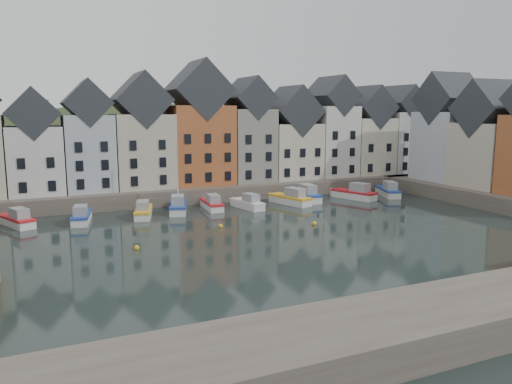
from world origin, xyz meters
TOP-DOWN VIEW (x-y plane):
  - ground at (0.00, 0.00)m, footprint 260.00×260.00m
  - far_quay at (0.00, 30.00)m, footprint 90.00×16.00m
  - near_wall at (-10.00, -22.00)m, footprint 50.00×6.00m
  - hillside at (0.02, 56.00)m, footprint 153.60×70.40m
  - far_terrace at (3.21, 28.00)m, footprint 72.37×8.16m
  - right_terrace at (36.00, 8.07)m, footprint 8.30×24.25m
  - mooring_buoys at (-4.00, 5.33)m, footprint 20.50×5.50m
  - boat_a at (-24.23, 17.75)m, footprint 4.14×6.27m
  - boat_b at (-17.59, 16.83)m, footprint 2.93×6.18m
  - boat_c at (-10.55, 16.96)m, footprint 3.35×6.22m
  - boat_d at (-6.00, 18.02)m, footprint 3.80×6.79m
  - boat_e at (-1.50, 18.09)m, footprint 2.20×5.93m
  - boat_f at (2.96, 16.72)m, footprint 2.87×6.04m
  - boat_g at (9.48, 17.07)m, footprint 3.90×6.93m
  - boat_h at (12.52, 18.60)m, footprint 2.43×7.02m
  - boat_i at (19.85, 16.96)m, footprint 4.28×7.14m
  - boat_j at (25.86, 17.05)m, footprint 4.20×6.80m

SIDE VIEW (x-z plane):
  - hillside at x=0.02m, z-range -49.96..14.04m
  - ground at x=0.00m, z-range 0.00..0.00m
  - mooring_buoys at x=-4.00m, z-range -0.10..0.40m
  - boat_f at x=2.96m, z-range -0.45..1.78m
  - boat_e at x=-1.50m, z-range -0.45..1.78m
  - boat_b at x=-17.59m, z-range -0.46..1.82m
  - boat_c at x=-10.55m, z-range -0.46..1.82m
  - boat_a at x=-24.23m, z-range -0.47..1.85m
  - boat_j at x=25.86m, z-range -0.51..1.99m
  - boat_g at x=9.48m, z-range -0.51..2.03m
  - boat_i at x=19.85m, z-range -0.53..2.09m
  - boat_h at x=12.52m, z-range -0.54..2.13m
  - boat_d at x=-6.00m, z-range -5.39..7.00m
  - far_quay at x=0.00m, z-range 0.00..2.00m
  - near_wall at x=-10.00m, z-range 0.00..2.00m
  - far_terrace at x=3.21m, z-range -0.01..17.76m
  - right_terrace at x=36.00m, z-range 0.73..17.10m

